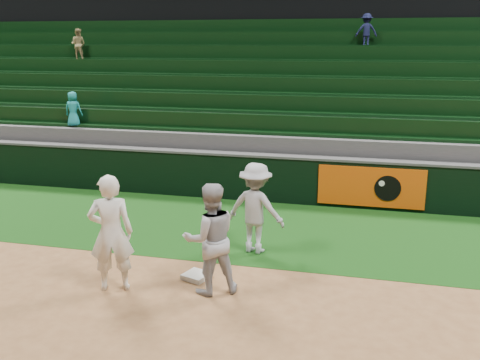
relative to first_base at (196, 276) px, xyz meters
name	(u,v)px	position (x,y,z in m)	size (l,w,h in m)	color
ground	(191,283)	(-0.03, -0.19, -0.05)	(70.00, 70.00, 0.00)	brown
foul_grass	(234,226)	(-0.03, 2.81, -0.04)	(36.00, 4.20, 0.01)	#0E350D
first_base	(196,276)	(0.00, 0.00, 0.00)	(0.41, 0.41, 0.09)	silver
first_baseman	(111,233)	(-1.24, -0.72, 0.96)	(0.74, 0.48, 2.02)	white
baserunner	(210,239)	(0.40, -0.43, 0.90)	(0.92, 0.72, 1.90)	#A9ABB4
base_coach	(256,208)	(0.76, 1.47, 0.87)	(1.18, 0.68, 1.82)	#A2A5B0
field_wall	(255,177)	(-0.01, 5.01, 0.59)	(36.00, 0.45, 1.25)	black
stadium_seating	(279,117)	(-0.04, 8.79, 1.65)	(36.00, 5.95, 4.96)	#3B3B3E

